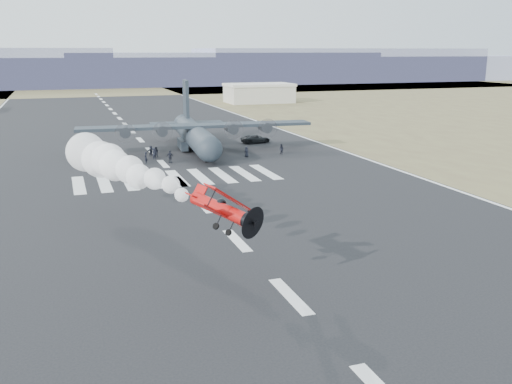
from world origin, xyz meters
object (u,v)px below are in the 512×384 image
crew_e (246,152)px  crew_f (151,151)px  hangar_right (259,93)px  crew_g (154,154)px  support_vehicle (256,139)px  aerobatic_biplane (224,209)px  crew_c (154,153)px  crew_b (156,152)px  crew_d (170,157)px  crew_h (281,149)px  transport_aircraft (195,133)px  crew_a (146,158)px

crew_e → crew_f: size_ratio=0.99×
hangar_right → crew_g: (-46.60, -85.97, -2.18)m
crew_f → support_vehicle: bearing=-2.8°
aerobatic_biplane → crew_c: aerobatic_biplane is taller
crew_g → crew_f: bearing=-92.7°
crew_b → crew_d: bearing=128.6°
support_vehicle → crew_h: crew_h is taller
crew_e → crew_b: bearing=-143.1°
crew_d → crew_f: 6.62m
hangar_right → transport_aircraft: transport_aircraft is taller
hangar_right → crew_d: 100.29m
crew_e → crew_g: crew_g is taller
aerobatic_biplane → crew_e: aerobatic_biplane is taller
hangar_right → crew_a: (-48.28, -88.80, -2.17)m
aerobatic_biplane → crew_f: (3.11, 52.25, -4.85)m
crew_b → crew_c: size_ratio=1.01×
aerobatic_biplane → crew_b: aerobatic_biplane is taller
aerobatic_biplane → crew_g: aerobatic_biplane is taller
crew_e → crew_c: bearing=-139.0°
hangar_right → crew_f: hangar_right is taller
hangar_right → crew_g: 97.81m
crew_b → crew_e: crew_b is taller
crew_b → crew_f: bearing=-32.5°
support_vehicle → crew_h: 12.16m
aerobatic_biplane → crew_g: bearing=68.7°
crew_d → transport_aircraft: bearing=-92.2°
aerobatic_biplane → support_vehicle: bearing=51.6°
crew_g → crew_d: bearing=110.2°
hangar_right → crew_d: bearing=-116.6°
transport_aircraft → crew_d: 11.61m
hangar_right → crew_e: hangar_right is taller
crew_b → support_vehicle: bearing=-130.2°
transport_aircraft → crew_h: bearing=-30.6°
transport_aircraft → crew_b: bearing=-143.3°
transport_aircraft → support_vehicle: 12.52m
aerobatic_biplane → transport_aircraft: bearing=61.4°
aerobatic_biplane → crew_b: bearing=68.3°
crew_b → transport_aircraft: bearing=-121.8°
support_vehicle → crew_a: (-21.10, -12.70, 0.11)m
crew_b → hangar_right: bearing=-92.3°
aerobatic_biplane → crew_a: 47.00m
transport_aircraft → crew_h: size_ratio=23.35×
transport_aircraft → hangar_right: bearing=68.8°
crew_a → crew_g: bearing=173.6°
crew_b → crew_h: 19.34m
crew_b → crew_f: crew_f is taller
aerobatic_biplane → crew_d: bearing=66.3°
crew_e → crew_a: bearing=-124.2°
crew_b → crew_c: 1.01m
transport_aircraft → crew_g: transport_aircraft is taller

